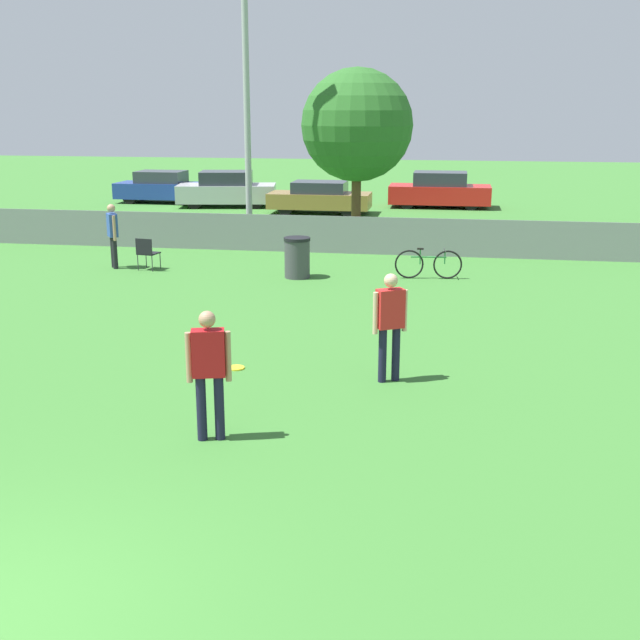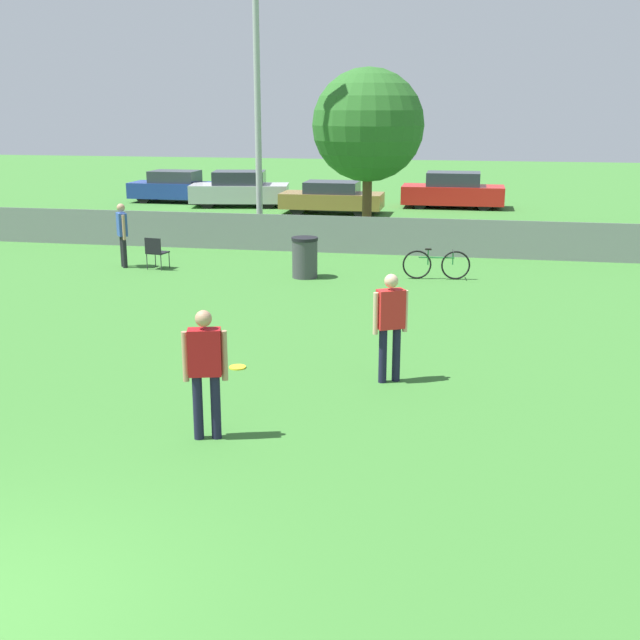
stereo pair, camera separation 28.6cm
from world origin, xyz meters
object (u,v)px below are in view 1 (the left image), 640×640
(trash_bin, at_px, (297,257))
(parked_car_tan, at_px, (320,197))
(parked_car_blue, at_px, (162,187))
(parked_car_silver, at_px, (227,190))
(frisbee_disc, at_px, (236,368))
(parked_car_red, at_px, (440,191))
(spectator_in_blue, at_px, (113,231))
(player_defender_red, at_px, (209,366))
(player_thrower_red, at_px, (390,319))
(tree_near_pole, at_px, (357,125))
(bicycle_sideline, at_px, (428,264))
(folding_chair_sideline, at_px, (147,251))
(light_pole, at_px, (246,63))

(trash_bin, relative_size, parked_car_tan, 0.25)
(trash_bin, distance_m, parked_car_blue, 17.42)
(parked_car_blue, relative_size, parked_car_silver, 0.91)
(frisbee_disc, height_order, trash_bin, trash_bin)
(trash_bin, height_order, parked_car_red, parked_car_red)
(spectator_in_blue, bearing_deg, parked_car_tan, -52.08)
(player_defender_red, xyz_separation_m, parked_car_blue, (-10.00, 25.05, -0.33))
(parked_car_silver, relative_size, parked_car_tan, 1.08)
(parked_car_silver, bearing_deg, frisbee_disc, -83.50)
(player_thrower_red, relative_size, parked_car_silver, 0.40)
(player_defender_red, height_order, player_thrower_red, same)
(trash_bin, height_order, parked_car_tan, parked_car_tan)
(tree_near_pole, distance_m, bicycle_sideline, 8.07)
(bicycle_sideline, distance_m, parked_car_blue, 19.02)
(frisbee_disc, relative_size, parked_car_silver, 0.06)
(player_thrower_red, xyz_separation_m, folding_chair_sideline, (-7.08, 7.79, -0.52))
(bicycle_sideline, xyz_separation_m, parked_car_silver, (-9.14, 13.48, 0.35))
(player_defender_red, xyz_separation_m, frisbee_disc, (-0.46, 2.89, -1.00))
(parked_car_blue, xyz_separation_m, parked_car_silver, (3.28, -0.93, 0.04))
(parked_car_tan, bearing_deg, spectator_in_blue, -106.46)
(parked_car_tan, bearing_deg, frisbee_disc, -84.34)
(light_pole, relative_size, parked_car_silver, 2.13)
(folding_chair_sideline, relative_size, trash_bin, 0.84)
(folding_chair_sideline, xyz_separation_m, parked_car_blue, (-5.01, 14.56, 0.18))
(player_defender_red, height_order, bicycle_sideline, player_defender_red)
(player_defender_red, distance_m, parked_car_blue, 26.97)
(folding_chair_sideline, distance_m, parked_car_blue, 15.40)
(bicycle_sideline, distance_m, parked_car_red, 14.77)
(tree_near_pole, height_order, folding_chair_sideline, tree_near_pole)
(tree_near_pole, xyz_separation_m, parked_car_silver, (-6.43, 6.59, -2.87))
(player_thrower_red, height_order, parked_car_silver, player_thrower_red)
(parked_car_blue, bearing_deg, bicycle_sideline, -48.46)
(tree_near_pole, distance_m, frisbee_disc, 15.07)
(light_pole, bearing_deg, folding_chair_sideline, -107.15)
(tree_near_pole, bearing_deg, parked_car_blue, 142.22)
(player_defender_red, xyz_separation_m, parked_car_silver, (-6.72, 24.12, -0.29))
(trash_bin, bearing_deg, parked_car_blue, 121.59)
(parked_car_tan, bearing_deg, parked_car_blue, 162.30)
(player_thrower_red, bearing_deg, spectator_in_blue, 106.18)
(light_pole, distance_m, tree_near_pole, 4.24)
(parked_car_silver, xyz_separation_m, parked_car_red, (9.05, 1.28, -0.01))
(player_thrower_red, height_order, spectator_in_blue, player_thrower_red)
(spectator_in_blue, bearing_deg, parked_car_silver, -32.37)
(tree_near_pole, bearing_deg, parked_car_red, 71.62)
(player_defender_red, distance_m, spectator_in_blue, 12.16)
(tree_near_pole, bearing_deg, light_pole, -146.51)
(folding_chair_sideline, distance_m, parked_car_tan, 12.41)
(player_thrower_red, xyz_separation_m, parked_car_red, (0.23, 22.70, -0.30))
(player_thrower_red, xyz_separation_m, frisbee_disc, (-2.56, 0.19, -1.00))
(player_defender_red, relative_size, parked_car_blue, 0.43)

